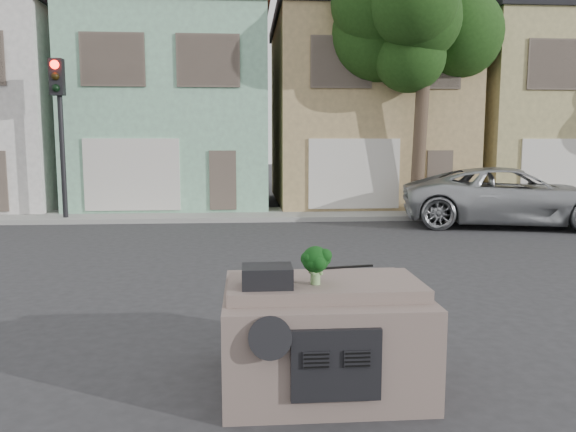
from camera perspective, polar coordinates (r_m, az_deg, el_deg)
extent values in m
plane|color=#303033|center=(8.97, 0.81, -8.67)|extent=(120.00, 120.00, 0.00)
cube|color=gray|center=(19.25, -1.99, 0.19)|extent=(40.00, 3.00, 0.15)
cube|color=#88C09E|center=(23.28, -11.24, 10.42)|extent=(7.20, 8.20, 7.55)
cube|color=tan|center=(23.61, 7.46, 10.45)|extent=(7.20, 8.20, 7.55)
cube|color=tan|center=(26.18, 23.99, 9.58)|extent=(7.20, 8.20, 7.55)
imported|color=#A4A6AA|center=(18.34, 21.51, -0.92)|extent=(6.87, 4.35, 1.77)
cube|color=black|center=(18.97, -22.08, 7.05)|extent=(0.40, 0.40, 5.10)
cube|color=#1A3B11|center=(19.35, 13.37, 12.42)|extent=(4.40, 4.00, 8.50)
cube|color=#705E57|center=(5.96, 3.46, -11.43)|extent=(2.00, 1.80, 1.12)
cube|color=black|center=(5.39, -2.14, -6.14)|extent=(0.48, 0.38, 0.20)
cube|color=black|center=(6.21, 5.59, -5.20)|extent=(0.69, 0.15, 0.02)
cube|color=black|center=(5.46, 2.80, -4.97)|extent=(0.40, 0.40, 0.38)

